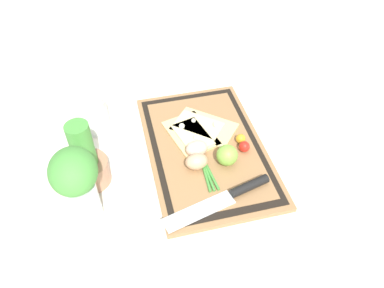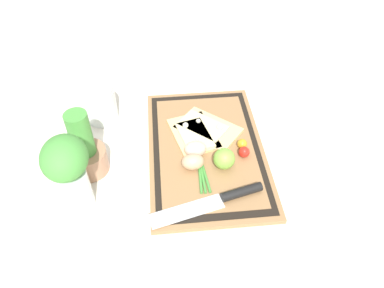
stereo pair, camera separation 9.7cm
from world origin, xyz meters
name	(u,v)px [view 2 (the right image)]	position (x,y,z in m)	size (l,w,h in m)	color
ground_plane	(206,152)	(0.00, 0.00, 0.00)	(6.00, 6.00, 0.00)	silver
cutting_board	(206,150)	(0.00, 0.00, 0.01)	(0.48, 0.30, 0.02)	#997047
pizza_slice_near	(208,128)	(0.07, -0.01, 0.02)	(0.19, 0.20, 0.02)	#DBBC7F
pizza_slice_far	(194,134)	(0.05, 0.03, 0.02)	(0.17, 0.14, 0.02)	#DBBC7F
knife	(226,198)	(-0.17, -0.02, 0.02)	(0.10, 0.27, 0.02)	silver
egg_brown	(193,162)	(-0.07, 0.04, 0.04)	(0.04, 0.06, 0.04)	tan
egg_pink	(195,149)	(-0.02, 0.03, 0.04)	(0.04, 0.06, 0.04)	beige
lime	(224,159)	(-0.07, -0.04, 0.04)	(0.05, 0.05, 0.05)	#7FB742
cherry_tomato_red	(244,152)	(-0.04, -0.09, 0.03)	(0.03, 0.03, 0.03)	red
cherry_tomato_yellow	(242,144)	(-0.01, -0.09, 0.03)	(0.03, 0.03, 0.03)	gold
scallion_bunch	(198,150)	(-0.01, 0.02, 0.02)	(0.28, 0.04, 0.01)	#47933D
herb_pot	(86,152)	(-0.03, 0.30, 0.06)	(0.10, 0.10, 0.18)	#AD7A5B
sauce_jar	(100,105)	(0.17, 0.28, 0.05)	(0.09, 0.09, 0.11)	silver
herb_glass	(68,170)	(-0.14, 0.31, 0.12)	(0.11, 0.10, 0.20)	silver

